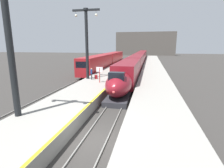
# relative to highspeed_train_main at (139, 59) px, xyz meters

# --- Properties ---
(ground_plane) EXTENTS (260.00, 260.00, 0.00)m
(ground_plane) POSITION_rel_highspeed_train_main_xyz_m (0.00, -42.34, -1.98)
(ground_plane) COLOR #33302D
(platform_left) EXTENTS (4.80, 110.00, 1.05)m
(platform_left) POSITION_rel_highspeed_train_main_xyz_m (-4.05, -17.59, -1.45)
(platform_left) COLOR gray
(platform_left) RESTS_ON ground
(platform_right) EXTENTS (4.80, 110.00, 1.05)m
(platform_right) POSITION_rel_highspeed_train_main_xyz_m (4.05, -17.59, -1.45)
(platform_right) COLOR gray
(platform_right) RESTS_ON ground
(platform_left_safety_stripe) EXTENTS (0.20, 107.80, 0.01)m
(platform_left_safety_stripe) POSITION_rel_highspeed_train_main_xyz_m (-1.77, -17.59, -0.92)
(platform_left_safety_stripe) COLOR yellow
(platform_left_safety_stripe) RESTS_ON platform_left
(rail_main_left) EXTENTS (0.08, 110.00, 0.12)m
(rail_main_left) POSITION_rel_highspeed_train_main_xyz_m (-0.75, -14.84, -1.92)
(rail_main_left) COLOR slate
(rail_main_left) RESTS_ON ground
(rail_main_right) EXTENTS (0.08, 110.00, 0.12)m
(rail_main_right) POSITION_rel_highspeed_train_main_xyz_m (0.75, -14.84, -1.92)
(rail_main_right) COLOR slate
(rail_main_right) RESTS_ON ground
(rail_secondary_left) EXTENTS (0.08, 110.00, 0.12)m
(rail_secondary_left) POSITION_rel_highspeed_train_main_xyz_m (-8.85, -14.84, -1.92)
(rail_secondary_left) COLOR slate
(rail_secondary_left) RESTS_ON ground
(rail_secondary_right) EXTENTS (0.08, 110.00, 0.12)m
(rail_secondary_right) POSITION_rel_highspeed_train_main_xyz_m (-7.35, -14.84, -1.92)
(rail_secondary_right) COLOR slate
(rail_secondary_right) RESTS_ON ground
(highspeed_train_main) EXTENTS (2.92, 74.55, 3.60)m
(highspeed_train_main) POSITION_rel_highspeed_train_main_xyz_m (0.00, 0.00, 0.00)
(highspeed_train_main) COLOR maroon
(highspeed_train_main) RESTS_ON ground
(regional_train_adjacent) EXTENTS (2.85, 36.60, 3.80)m
(regional_train_adjacent) POSITION_rel_highspeed_train_main_xyz_m (-8.10, -5.79, 0.15)
(regional_train_adjacent) COLOR maroon
(regional_train_adjacent) RESTS_ON ground
(station_column_near) EXTENTS (4.00, 0.68, 9.19)m
(station_column_near) POSITION_rel_highspeed_train_main_xyz_m (-5.90, -41.96, 4.60)
(station_column_near) COLOR black
(station_column_near) RESTS_ON platform_left
(station_column_mid) EXTENTS (4.00, 0.68, 10.05)m
(station_column_mid) POSITION_rel_highspeed_train_main_xyz_m (-5.90, -27.22, 5.06)
(station_column_mid) COLOR black
(station_column_mid) RESTS_ON platform_left
(passenger_near_edge) EXTENTS (0.28, 0.56, 1.69)m
(passenger_near_edge) POSITION_rel_highspeed_train_main_xyz_m (-5.13, -27.71, 0.06)
(passenger_near_edge) COLOR #23232D
(passenger_near_edge) RESTS_ON platform_left
(rolling_suitcase) EXTENTS (0.40, 0.22, 0.98)m
(rolling_suitcase) POSITION_rel_highspeed_train_main_xyz_m (-4.61, -27.19, -0.62)
(rolling_suitcase) COLOR maroon
(rolling_suitcase) RESTS_ON platform_left
(departure_info_board) EXTENTS (0.90, 0.10, 2.12)m
(departure_info_board) POSITION_rel_highspeed_train_main_xyz_m (-3.34, -29.63, 0.58)
(departure_info_board) COLOR maroon
(departure_info_board) RESTS_ON platform_left
(terminus_back_wall) EXTENTS (36.00, 2.00, 14.00)m
(terminus_back_wall) POSITION_rel_highspeed_train_main_xyz_m (0.00, 59.66, 5.02)
(terminus_back_wall) COLOR #4C4742
(terminus_back_wall) RESTS_ON ground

